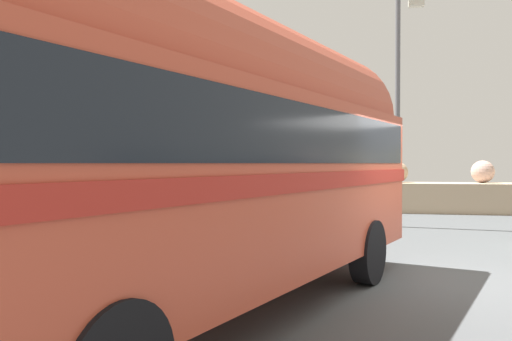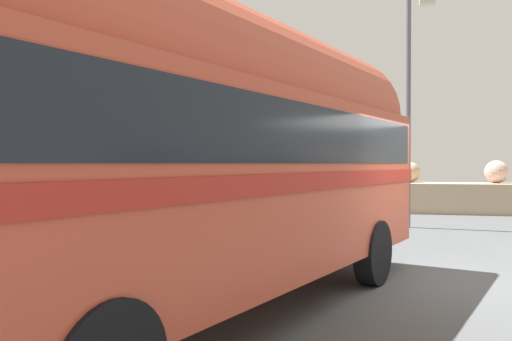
% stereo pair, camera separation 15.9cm
% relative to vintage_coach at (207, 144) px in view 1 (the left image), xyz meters
% --- Properties ---
extents(ground, '(32.00, 26.00, 0.02)m').
position_rel_vintage_coach_xyz_m(ground, '(2.80, 2.54, -2.04)').
color(ground, '#484B4D').
extents(breakwater, '(31.36, 2.02, 2.49)m').
position_rel_vintage_coach_xyz_m(breakwater, '(3.22, 14.37, -1.30)').
color(breakwater, tan).
rests_on(breakwater, ground).
extents(vintage_coach, '(5.06, 8.90, 3.70)m').
position_rel_vintage_coach_xyz_m(vintage_coach, '(0.00, 0.00, 0.00)').
color(vintage_coach, black).
rests_on(vintage_coach, ground).
extents(lamp_post, '(0.84, 0.70, 6.56)m').
position_rel_vintage_coach_xyz_m(lamp_post, '(2.89, 9.49, 1.64)').
color(lamp_post, '#5B5B60').
rests_on(lamp_post, ground).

